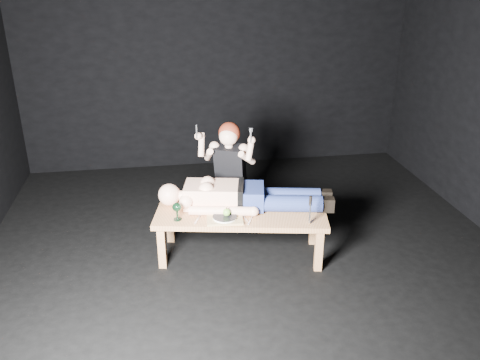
# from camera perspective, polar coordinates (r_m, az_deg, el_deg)

# --- Properties ---
(ground) EXTENTS (5.00, 5.00, 0.00)m
(ground) POSITION_cam_1_polar(r_m,az_deg,el_deg) (4.75, 1.03, -8.85)
(ground) COLOR black
(ground) RESTS_ON ground
(back_wall) EXTENTS (5.00, 0.00, 5.00)m
(back_wall) POSITION_cam_1_polar(r_m,az_deg,el_deg) (6.58, -2.81, 14.30)
(back_wall) COLOR black
(back_wall) RESTS_ON ground
(table) EXTENTS (1.64, 0.87, 0.45)m
(table) POSITION_cam_1_polar(r_m,az_deg,el_deg) (4.68, 0.10, -6.15)
(table) COLOR tan
(table) RESTS_ON ground
(lying_man) EXTENTS (1.65, 0.77, 0.27)m
(lying_man) POSITION_cam_1_polar(r_m,az_deg,el_deg) (4.63, 0.74, -1.53)
(lying_man) COLOR #F3B89B
(lying_man) RESTS_ON table
(kneeling_woman) EXTENTS (0.85, 0.89, 1.18)m
(kneeling_woman) POSITION_cam_1_polar(r_m,az_deg,el_deg) (5.07, -0.94, 0.84)
(kneeling_woman) COLOR black
(kneeling_woman) RESTS_ON ground
(serving_tray) EXTENTS (0.34, 0.26, 0.02)m
(serving_tray) POSITION_cam_1_polar(r_m,az_deg,el_deg) (4.44, -1.76, -4.48)
(serving_tray) COLOR tan
(serving_tray) RESTS_ON table
(plate) EXTENTS (0.23, 0.23, 0.02)m
(plate) POSITION_cam_1_polar(r_m,az_deg,el_deg) (4.43, -1.76, -4.27)
(plate) COLOR white
(plate) RESTS_ON serving_tray
(apple) EXTENTS (0.07, 0.07, 0.07)m
(apple) POSITION_cam_1_polar(r_m,az_deg,el_deg) (4.42, -1.53, -3.71)
(apple) COLOR #53AF2A
(apple) RESTS_ON plate
(goblet) EXTENTS (0.09, 0.09, 0.17)m
(goblet) POSITION_cam_1_polar(r_m,az_deg,el_deg) (4.44, -7.22, -3.59)
(goblet) COLOR black
(goblet) RESTS_ON table
(fork_flat) EXTENTS (0.07, 0.16, 0.01)m
(fork_flat) POSITION_cam_1_polar(r_m,az_deg,el_deg) (4.46, -4.86, -4.52)
(fork_flat) COLOR #B2B2B7
(fork_flat) RESTS_ON table
(knife_flat) EXTENTS (0.08, 0.16, 0.01)m
(knife_flat) POSITION_cam_1_polar(r_m,az_deg,el_deg) (4.43, 1.19, -4.65)
(knife_flat) COLOR #B2B2B7
(knife_flat) RESTS_ON table
(spoon_flat) EXTENTS (0.05, 0.17, 0.01)m
(spoon_flat) POSITION_cam_1_polar(r_m,az_deg,el_deg) (4.47, 0.49, -4.32)
(spoon_flat) COLOR #B2B2B7
(spoon_flat) RESTS_ON table
(carving_knife) EXTENTS (0.04, 0.04, 0.27)m
(carving_knife) POSITION_cam_1_polar(r_m,az_deg,el_deg) (4.36, 8.01, -3.43)
(carving_knife) COLOR #B2B2B7
(carving_knife) RESTS_ON table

